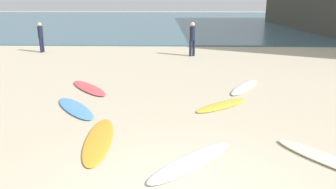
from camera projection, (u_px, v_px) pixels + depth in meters
name	position (u px, v px, depth m)	size (l,w,h in m)	color
ocean_water	(178.00, 21.00, 39.60)	(120.00, 40.00, 0.08)	#426675
surfboard_0	(192.00, 161.00, 6.32)	(0.53, 2.30, 0.08)	silver
surfboard_1	(89.00, 88.00, 11.29)	(0.57, 2.36, 0.08)	#DB5358
surfboard_2	(326.00, 159.00, 6.41)	(0.49, 2.18, 0.09)	#EBE9CC
surfboard_3	(222.00, 105.00, 9.55)	(0.51, 2.00, 0.07)	yellow
surfboard_4	(245.00, 87.00, 11.39)	(0.50, 2.31, 0.09)	white
surfboard_5	(75.00, 108.00, 9.30)	(0.58, 2.27, 0.08)	#559ADD
surfboard_6	(99.00, 140.00, 7.29)	(0.59, 2.50, 0.06)	#F7A22B
beachgoer_near	(192.00, 37.00, 17.06)	(0.39, 0.39, 1.77)	#191E33
beachgoer_mid	(41.00, 36.00, 18.22)	(0.31, 0.34, 1.66)	#191E33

